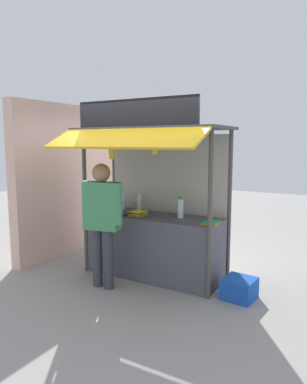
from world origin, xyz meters
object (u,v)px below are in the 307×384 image
object	(u,v)px
water_bottle_mid_left	(180,208)
magazine_stack_far_left	(118,214)
vendor_person	(102,214)
banana_bunch_inner_right	(112,154)
water_bottle_far_right	(139,203)
plastic_crate	(239,289)
water_bottle_center	(123,202)
banana_bunch_leftmost	(155,149)
water_bottle_back_left	(106,202)
magazine_stack_mid_right	(138,214)
magazine_stack_left	(211,222)

from	to	relation	value
water_bottle_mid_left	magazine_stack_far_left	world-z (taller)	water_bottle_mid_left
water_bottle_mid_left	vendor_person	bearing A→B (deg)	-135.03
magazine_stack_far_left	banana_bunch_inner_right	xyz separation A→B (m)	(0.04, -0.17, 0.89)
water_bottle_far_right	plastic_crate	xyz separation A→B (m)	(1.75, -0.41, -0.90)
water_bottle_center	banana_bunch_leftmost	bearing A→B (deg)	-33.96
water_bottle_back_left	plastic_crate	xyz separation A→B (m)	(2.28, -0.24, -0.89)
water_bottle_far_right	magazine_stack_mid_right	bearing A→B (deg)	-59.98
water_bottle_center	banana_bunch_inner_right	world-z (taller)	banana_bunch_inner_right
magazine_stack_mid_right	magazine_stack_left	bearing A→B (deg)	3.48
magazine_stack_left	water_bottle_far_right	bearing A→B (deg)	166.05
water_bottle_center	vendor_person	bearing A→B (deg)	-71.60
water_bottle_mid_left	magazine_stack_far_left	size ratio (longest dim) A/B	1.17
vendor_person	plastic_crate	xyz separation A→B (m)	(1.72, 0.58, -0.89)
water_bottle_mid_left	magazine_stack_left	bearing A→B (deg)	-14.17
water_bottle_back_left	plastic_crate	distance (m)	2.46
water_bottle_mid_left	magazine_stack_far_left	xyz separation A→B (m)	(-0.85, -0.34, -0.12)
water_bottle_far_right	magazine_stack_far_left	size ratio (longest dim) A/B	0.96
magazine_stack_mid_right	vendor_person	size ratio (longest dim) A/B	0.15
water_bottle_mid_left	water_bottle_far_right	bearing A→B (deg)	166.20
magazine_stack_far_left	magazine_stack_left	world-z (taller)	magazine_stack_far_left
banana_bunch_inner_right	vendor_person	distance (m)	0.84
water_bottle_mid_left	magazine_stack_far_left	bearing A→B (deg)	-158.43
banana_bunch_inner_right	plastic_crate	xyz separation A→B (m)	(1.75, 0.30, -1.69)
magazine_stack_mid_right	plastic_crate	xyz separation A→B (m)	(1.53, -0.01, -0.81)
water_bottle_far_right	plastic_crate	bearing A→B (deg)	-13.08
magazine_stack_far_left	magazine_stack_mid_right	world-z (taller)	magazine_stack_mid_right
vendor_person	magazine_stack_left	bearing A→B (deg)	-164.89
water_bottle_back_left	banana_bunch_inner_right	bearing A→B (deg)	-45.56
banana_bunch_leftmost	banana_bunch_inner_right	xyz separation A→B (m)	(-0.68, -0.00, -0.07)
banana_bunch_leftmost	plastic_crate	distance (m)	2.08
water_bottle_center	magazine_stack_mid_right	size ratio (longest dim) A/B	0.96
water_bottle_mid_left	magazine_stack_mid_right	world-z (taller)	water_bottle_mid_left
vendor_person	magazine_stack_mid_right	bearing A→B (deg)	-120.26
magazine_stack_left	banana_bunch_inner_right	bearing A→B (deg)	-164.15
water_bottle_mid_left	vendor_person	xyz separation A→B (m)	(-0.78, -0.78, -0.03)
magazine_stack_left	water_bottle_back_left	bearing A→B (deg)	175.14
magazine_stack_far_left	vendor_person	size ratio (longest dim) A/B	0.15
water_bottle_center	magazine_stack_far_left	xyz separation A→B (m)	(0.24, -0.48, -0.10)
water_bottle_center	plastic_crate	world-z (taller)	water_bottle_center
water_bottle_center	magazine_stack_far_left	bearing A→B (deg)	-63.29
water_bottle_back_left	banana_bunch_leftmost	distance (m)	1.58
water_bottle_center	water_bottle_far_right	world-z (taller)	same
water_bottle_center	magazine_stack_mid_right	bearing A→B (deg)	-33.81
banana_bunch_inner_right	banana_bunch_leftmost	bearing A→B (deg)	0.22
vendor_person	plastic_crate	world-z (taller)	vendor_person
banana_bunch_leftmost	water_bottle_back_left	bearing A→B (deg)	156.20
vendor_person	water_bottle_mid_left	bearing A→B (deg)	-146.65
magazine_stack_far_left	banana_bunch_inner_right	size ratio (longest dim) A/B	0.84
banana_bunch_leftmost	plastic_crate	bearing A→B (deg)	15.45
magazine_stack_far_left	banana_bunch_inner_right	bearing A→B (deg)	-77.75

